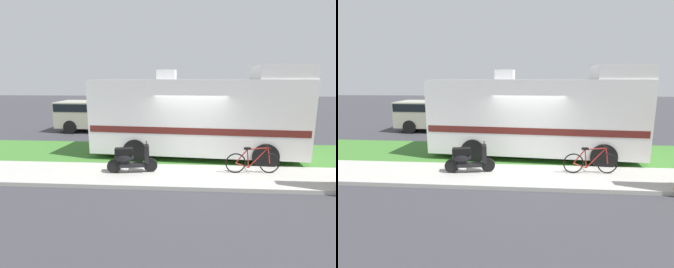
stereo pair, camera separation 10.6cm
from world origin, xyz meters
The scene contains 7 objects.
ground_plane centered at (0.00, 0.00, 0.00)m, with size 80.00×80.00×0.00m, color #38383D.
sidewalk centered at (0.00, -1.20, 0.06)m, with size 24.00×2.00×0.12m.
grass_strip centered at (0.00, 1.50, 0.04)m, with size 24.00×3.40×0.08m.
motorhome_rv centered at (0.37, 1.27, 1.68)m, with size 8.02×3.10×3.54m.
scooter centered at (-1.89, -1.10, 0.58)m, with size 1.59×0.57×0.97m.
bicycle centered at (1.98, -0.90, 0.49)m, with size 1.72×0.52×0.88m.
pickup_truck_near centered at (-5.65, 6.32, 0.94)m, with size 5.23×2.34×1.76m.
Camera 1 is at (-0.14, -9.22, 3.06)m, focal length 28.83 mm.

